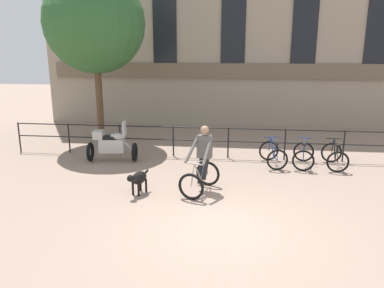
{
  "coord_description": "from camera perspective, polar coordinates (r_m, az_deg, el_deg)",
  "views": [
    {
      "loc": [
        0.24,
        -7.08,
        3.61
      ],
      "look_at": [
        -0.95,
        2.86,
        1.05
      ],
      "focal_mm": 35.0,
      "sensor_mm": 36.0,
      "label": 1
    }
  ],
  "objects": [
    {
      "name": "canal_railing",
      "position": [
        12.62,
        5.55,
        0.98
      ],
      "size": [
        15.05,
        0.05,
        1.05
      ],
      "color": "black",
      "rests_on": "ground_plane"
    },
    {
      "name": "parked_bicycle_mid_left",
      "position": [
        12.26,
        16.62,
        -1.66
      ],
      "size": [
        0.84,
        1.21,
        0.86
      ],
      "rotation": [
        0.0,
        0.0,
        2.97
      ],
      "color": "black",
      "rests_on": "ground_plane"
    },
    {
      "name": "parked_motorcycle",
      "position": [
        12.52,
        -12.15,
        -0.07
      ],
      "size": [
        1.64,
        0.77,
        1.35
      ],
      "rotation": [
        0.0,
        0.0,
        1.66
      ],
      "color": "black",
      "rests_on": "ground_plane"
    },
    {
      "name": "parked_bicycle_near_lamp",
      "position": [
        12.13,
        12.23,
        -1.54
      ],
      "size": [
        0.84,
        1.2,
        0.86
      ],
      "rotation": [
        0.0,
        0.0,
        3.31
      ],
      "color": "black",
      "rests_on": "ground_plane"
    },
    {
      "name": "building_facade",
      "position": [
        18.13,
        6.39,
        18.91
      ],
      "size": [
        18.0,
        0.72,
        10.21
      ],
      "color": "gray",
      "rests_on": "ground_plane"
    },
    {
      "name": "cyclist_with_bike",
      "position": [
        9.64,
        1.52,
        -2.84
      ],
      "size": [
        1.0,
        1.32,
        1.7
      ],
      "rotation": [
        0.0,
        0.0,
        -0.3
      ],
      "color": "black",
      "rests_on": "ground_plane"
    },
    {
      "name": "tree_canalside_left",
      "position": [
        14.92,
        -14.61,
        17.41
      ],
      "size": [
        3.72,
        3.72,
        6.4
      ],
      "color": "brown",
      "rests_on": "ground_plane"
    },
    {
      "name": "parked_bicycle_mid_right",
      "position": [
        12.46,
        20.91,
        -1.76
      ],
      "size": [
        0.72,
        1.15,
        0.86
      ],
      "rotation": [
        0.0,
        0.0,
        3.08
      ],
      "color": "black",
      "rests_on": "ground_plane"
    },
    {
      "name": "dog",
      "position": [
        9.61,
        -8.21,
        -5.23
      ],
      "size": [
        0.45,
        0.82,
        0.6
      ],
      "rotation": [
        0.0,
        0.0,
        -0.4
      ],
      "color": "black",
      "rests_on": "ground_plane"
    },
    {
      "name": "ground_plane",
      "position": [
        7.95,
        4.47,
        -12.71
      ],
      "size": [
        60.0,
        60.0,
        0.0
      ],
      "primitive_type": "plane",
      "color": "gray"
    }
  ]
}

